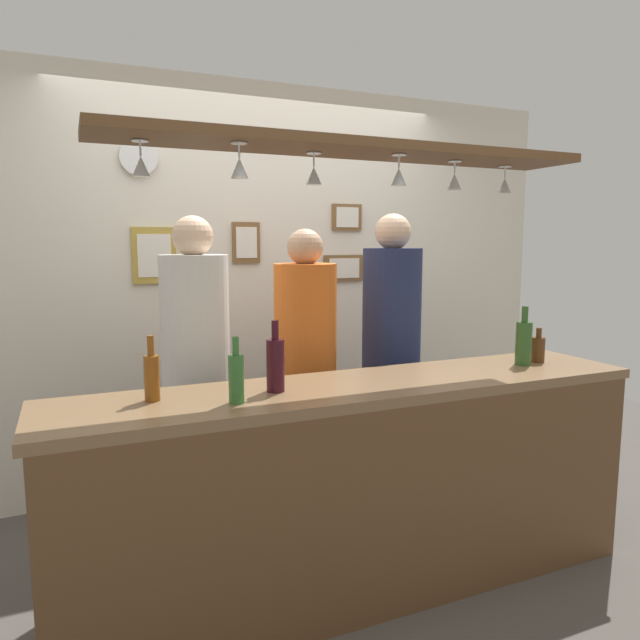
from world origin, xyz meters
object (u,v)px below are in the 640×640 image
bottle_beer_amber_tall (152,376)px  bottle_champagne_green (524,342)px  picture_frame_upper_small (347,217)px  picture_frame_caricature (154,256)px  person_left_white_patterned_shirt (196,352)px  picture_frame_lower_pair (344,268)px  bottle_beer_brown_stubby (538,349)px  picture_frame_crest (246,243)px  person_middle_orange_shirt (305,351)px  bottle_wine_dark_red (275,364)px  bottle_beer_green_import (236,377)px  person_right_navy_shirt (391,334)px  wall_clock (139,157)px

bottle_beer_amber_tall → bottle_champagne_green: bearing=-1.8°
bottle_beer_amber_tall → picture_frame_upper_small: size_ratio=1.18×
picture_frame_caricature → picture_frame_upper_small: picture_frame_upper_small is taller
person_left_white_patterned_shirt → picture_frame_upper_small: size_ratio=7.81×
picture_frame_upper_small → picture_frame_lower_pair: bearing=180.0°
bottle_beer_brown_stubby → picture_frame_crest: (-1.16, 1.37, 0.55)m
picture_frame_upper_small → person_middle_orange_shirt: bearing=-129.5°
bottle_beer_brown_stubby → picture_frame_lower_pair: 1.49m
picture_frame_caricature → bottle_wine_dark_red: bearing=-78.4°
person_left_white_patterned_shirt → bottle_beer_amber_tall: 0.66m
bottle_beer_green_import → picture_frame_upper_small: picture_frame_upper_small is taller
person_middle_orange_shirt → picture_frame_upper_small: picture_frame_upper_small is taller
person_left_white_patterned_shirt → picture_frame_crest: (0.49, 0.75, 0.55)m
person_middle_orange_shirt → picture_frame_caricature: size_ratio=4.88×
person_right_navy_shirt → picture_frame_upper_small: 1.02m
person_left_white_patterned_shirt → picture_frame_upper_small: picture_frame_upper_small is taller
picture_frame_crest → bottle_beer_amber_tall: bearing=-120.4°
person_middle_orange_shirt → bottle_champagne_green: (0.93, -0.65, 0.09)m
person_left_white_patterned_shirt → bottle_beer_brown_stubby: bearing=-20.8°
person_right_navy_shirt → bottle_beer_green_import: person_right_navy_shirt is taller
picture_frame_lower_pair → picture_frame_crest: bearing=180.0°
bottle_beer_green_import → bottle_wine_dark_red: bottle_wine_dark_red is taller
person_middle_orange_shirt → person_left_white_patterned_shirt: bearing=-180.0°
bottle_champagne_green → picture_frame_crest: size_ratio=1.15×
picture_frame_lower_pair → wall_clock: size_ratio=1.36×
picture_frame_caricature → picture_frame_lower_pair: 1.28m
bottle_wine_dark_red → wall_clock: 1.74m
picture_frame_crest → wall_clock: bearing=-179.4°
person_right_navy_shirt → picture_frame_caricature: (-1.22, 0.75, 0.45)m
bottle_beer_brown_stubby → wall_clock: size_ratio=0.82×
person_right_navy_shirt → bottle_beer_green_import: 1.36m
picture_frame_crest → bottle_champagne_green: bearing=-53.3°
bottle_wine_dark_red → picture_frame_lower_pair: picture_frame_lower_pair is taller
wall_clock → picture_frame_caricature: bearing=5.2°
bottle_beer_green_import → picture_frame_lower_pair: bearing=51.6°
bottle_beer_green_import → bottle_beer_brown_stubby: size_ratio=1.44×
person_left_white_patterned_shirt → person_middle_orange_shirt: (0.60, 0.00, -0.04)m
picture_frame_caricature → wall_clock: bearing=-174.8°
picture_frame_caricature → picture_frame_crest: size_ratio=1.31×
picture_frame_upper_small → wall_clock: bearing=-179.7°
picture_frame_crest → wall_clock: 0.82m
person_right_navy_shirt → picture_frame_upper_small: size_ratio=7.95×
person_left_white_patterned_shirt → bottle_beer_brown_stubby: size_ratio=9.54×
bottle_champagne_green → wall_clock: 2.40m
bottle_beer_amber_tall → picture_frame_caricature: size_ratio=0.76×
bottle_wine_dark_red → picture_frame_caricature: picture_frame_caricature is taller
person_middle_orange_shirt → picture_frame_crest: picture_frame_crest is taller
bottle_beer_green_import → picture_frame_crest: picture_frame_crest is taller
person_right_navy_shirt → bottle_beer_green_import: bearing=-146.4°
bottle_beer_brown_stubby → picture_frame_upper_small: (-0.44, 1.37, 0.72)m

